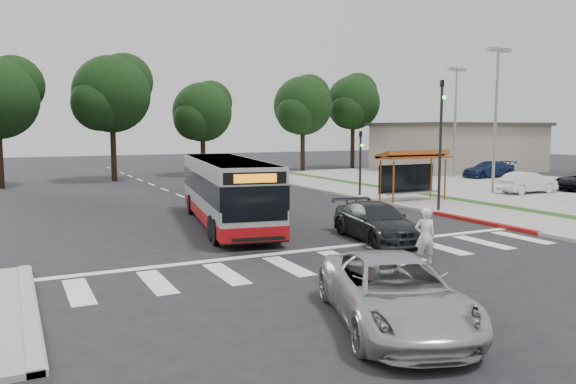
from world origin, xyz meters
TOP-DOWN VIEW (x-y plane):
  - ground at (0.00, 0.00)m, footprint 140.00×140.00m
  - sidewalk_east at (11.00, 8.00)m, footprint 4.00×40.00m
  - curb_east at (9.00, 8.00)m, footprint 0.30×40.00m
  - curb_east_red at (9.00, -2.00)m, footprint 0.32×6.00m
  - parking_lot at (23.00, 10.00)m, footprint 18.00×36.00m
  - commercial_building at (30.00, 22.00)m, footprint 14.00×10.00m
  - building_roof_cap at (30.00, 22.00)m, footprint 14.60×10.60m
  - crosswalk_ladder at (0.00, -5.00)m, footprint 18.00×2.60m
  - bus_shelter at (10.80, 5.10)m, footprint 4.20×1.60m
  - traffic_signal_ne_tall at (9.60, 1.49)m, footprint 0.18×0.37m
  - traffic_signal_ne_short at (9.60, 8.49)m, footprint 0.18×0.37m
  - lot_light_front at (18.00, 6.00)m, footprint 1.90×0.35m
  - lot_light_mid at (24.00, 16.00)m, footprint 1.90×0.35m
  - tree_ne_a at (16.08, 28.06)m, footprint 6.16×5.74m
  - tree_ne_b at (23.08, 30.06)m, footprint 6.16×5.74m
  - tree_north_a at (-1.92, 26.07)m, footprint 6.60×6.15m
  - tree_north_b at (6.07, 28.06)m, footprint 5.72×5.33m
  - transit_bus at (-1.10, 2.80)m, footprint 4.27×11.25m
  - pedestrian at (1.89, -6.62)m, footprint 0.75×0.62m
  - dark_sedan at (2.79, -2.81)m, footprint 2.51×4.95m
  - silver_suv_south at (-2.31, -10.63)m, footprint 4.04×5.77m
  - parked_car_1 at (19.77, 4.87)m, footprint 4.03×1.44m
  - parked_car_3 at (26.22, 14.30)m, footprint 4.76×2.11m

SIDE VIEW (x-z plane):
  - ground at x=0.00m, z-range 0.00..0.00m
  - crosswalk_ladder at x=0.00m, z-range 0.00..0.01m
  - parking_lot at x=23.00m, z-range 0.00..0.10m
  - sidewalk_east at x=11.00m, z-range 0.00..0.12m
  - curb_east at x=9.00m, z-range 0.00..0.15m
  - curb_east_red at x=9.00m, z-range 0.00..0.15m
  - dark_sedan at x=2.79m, z-range 0.00..1.38m
  - silver_suv_south at x=-2.31m, z-range 0.00..1.46m
  - parked_car_1 at x=19.77m, z-range 0.10..1.42m
  - parked_car_3 at x=26.22m, z-range 0.10..1.46m
  - pedestrian at x=1.89m, z-range 0.00..1.75m
  - transit_bus at x=-1.10m, z-range 0.00..2.84m
  - commercial_building at x=30.00m, z-range 0.00..4.40m
  - bus_shelter at x=10.80m, z-range 0.92..3.78m
  - traffic_signal_ne_short at x=9.60m, z-range 0.48..4.48m
  - traffic_signal_ne_tall at x=9.60m, z-range 0.63..7.13m
  - building_roof_cap at x=30.00m, z-range 4.40..4.70m
  - tree_north_b at x=6.07m, z-range 1.45..9.88m
  - lot_light_front at x=18.00m, z-range 1.40..10.41m
  - lot_light_mid at x=24.00m, z-range 1.40..10.41m
  - tree_ne_a at x=16.08m, z-range 1.74..11.04m
  - tree_ne_b at x=23.08m, z-range 1.91..11.93m
  - tree_north_a at x=-1.92m, z-range 1.84..12.01m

